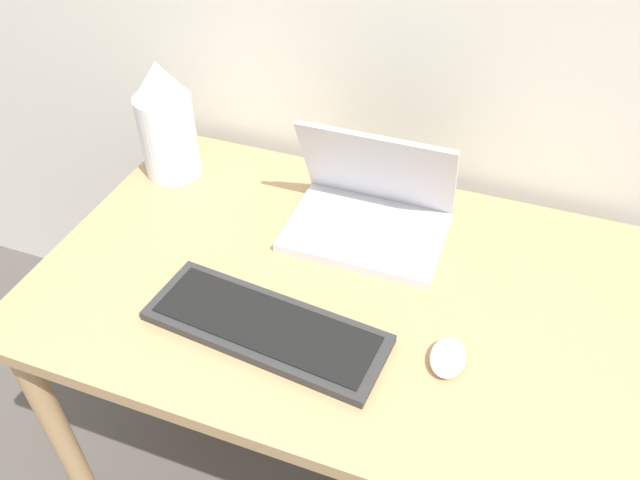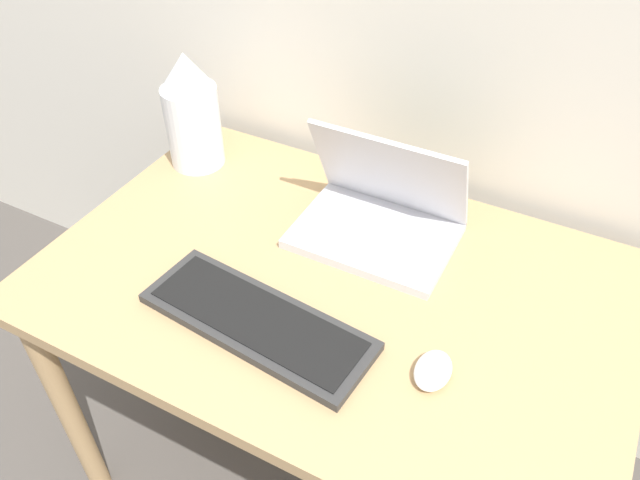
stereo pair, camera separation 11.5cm
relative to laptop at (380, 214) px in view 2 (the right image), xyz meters
name	(u,v)px [view 2 (the right image)]	position (x,y,z in m)	size (l,w,h in m)	color
desk	(333,311)	(-0.02, -0.17, -0.14)	(1.14, 0.75, 0.71)	tan
laptop	(380,214)	(0.00, 0.00, 0.00)	(0.32, 0.24, 0.23)	silver
keyboard	(257,321)	(-0.09, -0.34, -0.04)	(0.45, 0.20, 0.02)	#2D2D2D
mouse	(433,370)	(0.23, -0.30, -0.04)	(0.06, 0.09, 0.03)	white
vase	(191,112)	(-0.50, 0.04, 0.09)	(0.13, 0.13, 0.28)	white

